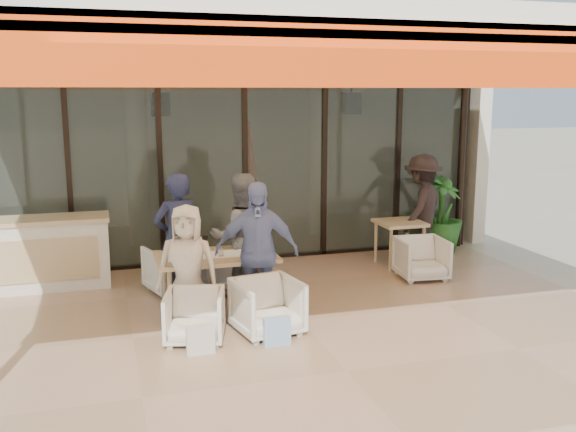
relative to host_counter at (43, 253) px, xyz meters
name	(u,v)px	position (x,y,z in m)	size (l,w,h in m)	color
ground	(301,322)	(3.09, -2.30, -0.53)	(70.00, 70.00, 0.00)	#C6B293
terrace_floor	(301,322)	(3.09, -2.30, -0.53)	(8.00, 6.00, 0.01)	tan
terrace_structure	(310,46)	(3.09, -2.56, 2.72)	(8.00, 6.00, 3.40)	silver
glass_storefront	(245,165)	(3.09, 0.70, 1.07)	(8.08, 0.10, 3.20)	#9EADA3
interior_block	(219,120)	(3.10, 3.02, 1.70)	(9.05, 3.62, 3.52)	silver
host_counter	(43,253)	(0.00, 0.00, 0.00)	(1.85, 0.65, 1.04)	silver
dining_table	(215,259)	(2.17, -1.59, 0.16)	(1.50, 0.90, 0.93)	#CFBA7E
chair_far_left	(175,267)	(1.76, -0.64, -0.17)	(0.71, 0.67, 0.73)	white
chair_far_right	(234,266)	(2.60, -0.64, -0.22)	(0.60, 0.56, 0.61)	white
chair_near_left	(195,314)	(1.76, -2.54, -0.20)	(0.64, 0.60, 0.66)	white
chair_near_right	(267,304)	(2.60, -2.54, -0.17)	(0.70, 0.66, 0.72)	white
diner_navy	(178,239)	(1.76, -1.14, 0.34)	(0.64, 0.42, 1.74)	#1B1E3D
diner_grey	(241,237)	(2.60, -1.14, 0.32)	(0.83, 0.65, 1.71)	slate
diner_cream	(187,267)	(1.76, -2.04, 0.21)	(0.73, 0.47, 1.48)	beige
diner_periwinkle	(257,252)	(2.60, -2.04, 0.33)	(1.01, 0.42, 1.72)	#7180BD
tote_bag_cream	(201,341)	(1.76, -2.94, -0.36)	(0.30, 0.10, 0.34)	silver
tote_bag_blue	(277,332)	(2.60, -2.94, -0.36)	(0.30, 0.10, 0.34)	#99BFD8
side_table	(400,228)	(5.36, -0.32, 0.11)	(0.70, 0.70, 0.74)	#CFBA7E
side_chair	(422,257)	(5.36, -1.07, -0.18)	(0.68, 0.64, 0.70)	white
standing_woman	(422,207)	(5.91, 0.01, 0.35)	(1.14, 0.65, 1.76)	black
potted_palm	(441,213)	(6.46, 0.33, 0.17)	(0.78, 0.78, 1.40)	#1E5919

